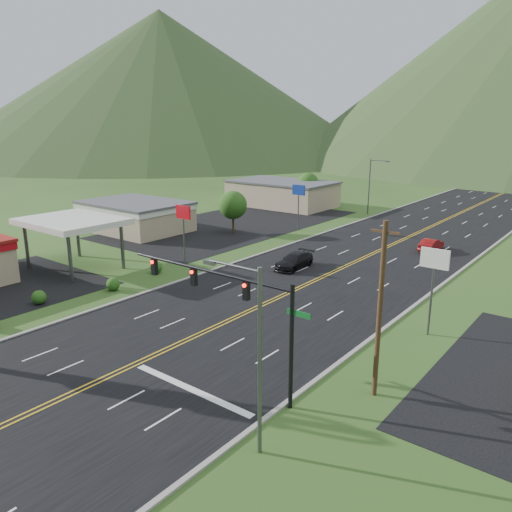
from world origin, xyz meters
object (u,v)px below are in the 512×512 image
Objects in this scene: traffic_signal at (232,298)px; car_dark_mid at (294,261)px; streetlight_east at (254,349)px; streetlight_west at (371,183)px; car_red_far at (431,245)px; gas_canopy at (72,223)px.

car_dark_mid is (-10.43, 22.02, -4.56)m from traffic_signal.
streetlight_east is (4.70, -4.00, -0.15)m from traffic_signal.
streetlight_west is 24.87m from car_red_far.
gas_canopy is (-10.32, -48.00, -0.31)m from streetlight_west.
streetlight_east reaches higher than car_dark_mid.
streetlight_east reaches higher than gas_canopy.
traffic_signal is 1.31× the size of gas_canopy.
gas_canopy is at bearing 49.37° from car_red_far.
car_red_far is (8.81, 15.94, -0.03)m from car_dark_mid.
car_red_far is (-6.32, 41.96, -4.44)m from streetlight_east.
streetlight_west is 0.90× the size of gas_canopy.
traffic_signal is 58.88m from streetlight_west.
traffic_signal is 6.17m from streetlight_east.
car_red_far is (16.54, -18.04, -4.44)m from streetlight_west.
traffic_signal reaches higher than car_red_far.
streetlight_west is (-22.86, 60.00, 0.00)m from streetlight_east.
traffic_signal is 1.46× the size of streetlight_east.
streetlight_east is at bearing -69.14° from streetlight_west.
streetlight_east is 2.01× the size of car_red_far.
gas_canopy reaches higher than car_red_far.
traffic_signal is 38.28m from car_red_far.
streetlight_west is at bearing -46.24° from car_red_far.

